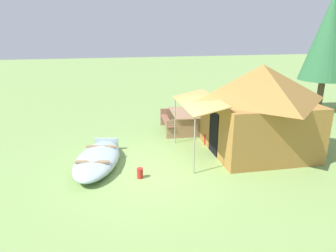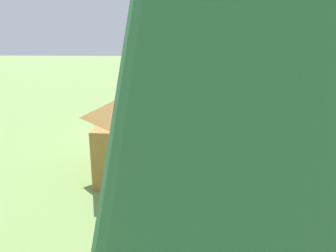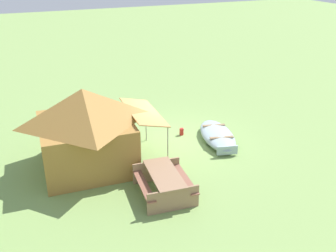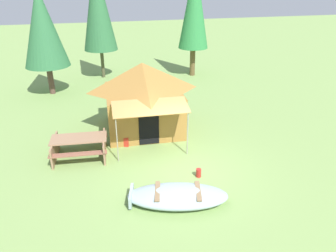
{
  "view_description": "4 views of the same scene",
  "coord_description": "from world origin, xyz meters",
  "px_view_note": "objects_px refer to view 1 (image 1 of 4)",
  "views": [
    {
      "loc": [
        7.67,
        -1.5,
        3.74
      ],
      "look_at": [
        -0.15,
        0.45,
        1.22
      ],
      "focal_mm": 32.09,
      "sensor_mm": 36.0,
      "label": 1
    },
    {
      "loc": [
        -1.39,
        13.33,
        4.39
      ],
      "look_at": [
        -1.03,
        1.07,
        0.77
      ],
      "focal_mm": 36.02,
      "sensor_mm": 36.0,
      "label": 2
    },
    {
      "loc": [
        -12.39,
        5.59,
        6.75
      ],
      "look_at": [
        -1.02,
        0.74,
        1.2
      ],
      "focal_mm": 41.28,
      "sensor_mm": 36.0,
      "label": 3
    },
    {
      "loc": [
        -2.71,
        -8.59,
        5.82
      ],
      "look_at": [
        -0.14,
        1.28,
        1.07
      ],
      "focal_mm": 34.27,
      "sensor_mm": 36.0,
      "label": 4
    }
  ],
  "objects_px": {
    "beached_rowboat": "(98,159)",
    "canvas_cabin_tent": "(259,108)",
    "fuel_can": "(140,173)",
    "pine_tree_back_right": "(329,37)",
    "picnic_table": "(183,119)",
    "cooler_box": "(212,139)"
  },
  "relations": [
    {
      "from": "canvas_cabin_tent",
      "to": "picnic_table",
      "type": "xyz_separation_m",
      "value": [
        -2.62,
        -1.73,
        -0.98
      ]
    },
    {
      "from": "picnic_table",
      "to": "pine_tree_back_right",
      "type": "bearing_deg",
      "value": 100.68
    },
    {
      "from": "picnic_table",
      "to": "beached_rowboat",
      "type": "bearing_deg",
      "value": -52.04
    },
    {
      "from": "pine_tree_back_right",
      "to": "cooler_box",
      "type": "bearing_deg",
      "value": -65.76
    },
    {
      "from": "beached_rowboat",
      "to": "cooler_box",
      "type": "relative_size",
      "value": 5.24
    },
    {
      "from": "picnic_table",
      "to": "fuel_can",
      "type": "xyz_separation_m",
      "value": [
        3.63,
        -2.27,
        -0.34
      ]
    },
    {
      "from": "canvas_cabin_tent",
      "to": "picnic_table",
      "type": "bearing_deg",
      "value": -146.57
    },
    {
      "from": "beached_rowboat",
      "to": "canvas_cabin_tent",
      "type": "bearing_deg",
      "value": 89.87
    },
    {
      "from": "picnic_table",
      "to": "cooler_box",
      "type": "distance_m",
      "value": 1.81
    },
    {
      "from": "beached_rowboat",
      "to": "cooler_box",
      "type": "height_order",
      "value": "beached_rowboat"
    },
    {
      "from": "picnic_table",
      "to": "pine_tree_back_right",
      "type": "distance_m",
      "value": 8.19
    },
    {
      "from": "canvas_cabin_tent",
      "to": "cooler_box",
      "type": "xyz_separation_m",
      "value": [
        -0.93,
        -1.15,
        -1.28
      ]
    },
    {
      "from": "cooler_box",
      "to": "pine_tree_back_right",
      "type": "xyz_separation_m",
      "value": [
        -3.1,
        6.88,
        3.35
      ]
    },
    {
      "from": "beached_rowboat",
      "to": "canvas_cabin_tent",
      "type": "height_order",
      "value": "canvas_cabin_tent"
    },
    {
      "from": "canvas_cabin_tent",
      "to": "cooler_box",
      "type": "bearing_deg",
      "value": -129.17
    },
    {
      "from": "pine_tree_back_right",
      "to": "beached_rowboat",
      "type": "bearing_deg",
      "value": -69.61
    },
    {
      "from": "beached_rowboat",
      "to": "fuel_can",
      "type": "xyz_separation_m",
      "value": [
        1.02,
        1.08,
        -0.09
      ]
    },
    {
      "from": "cooler_box",
      "to": "fuel_can",
      "type": "height_order",
      "value": "cooler_box"
    },
    {
      "from": "fuel_can",
      "to": "picnic_table",
      "type": "bearing_deg",
      "value": 148.02
    },
    {
      "from": "fuel_can",
      "to": "pine_tree_back_right",
      "type": "xyz_separation_m",
      "value": [
        -5.04,
        9.73,
        3.39
      ]
    },
    {
      "from": "fuel_can",
      "to": "canvas_cabin_tent",
      "type": "bearing_deg",
      "value": 104.17
    },
    {
      "from": "picnic_table",
      "to": "fuel_can",
      "type": "bearing_deg",
      "value": -31.98
    }
  ]
}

